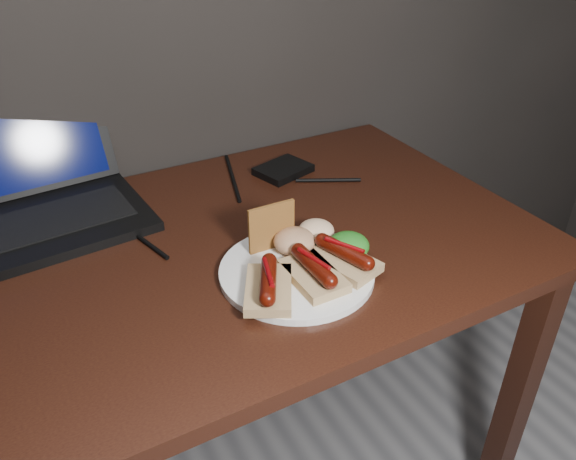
{
  "coord_description": "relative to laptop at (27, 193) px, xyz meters",
  "views": [
    {
      "loc": [
        -0.17,
        0.59,
        1.3
      ],
      "look_at": [
        0.2,
        1.27,
        0.82
      ],
      "focal_mm": 35.0,
      "sensor_mm": 36.0,
      "label": 1
    }
  ],
  "objects": [
    {
      "name": "desk",
      "position": [
        0.15,
        -0.26,
        -0.14
      ],
      "size": [
        1.4,
        0.7,
        0.75
      ],
      "color": "black",
      "rests_on": "ground"
    },
    {
      "name": "laptop",
      "position": [
        0.0,
        0.0,
        0.0
      ],
      "size": [
        0.41,
        0.36,
        0.25
      ],
      "color": "black",
      "rests_on": "desk"
    },
    {
      "name": "hard_drive",
      "position": [
        0.51,
        -0.06,
        -0.05
      ],
      "size": [
        0.13,
        0.11,
        0.02
      ],
      "primitive_type": "cube",
      "rotation": [
        0.0,
        0.0,
        0.28
      ],
      "color": "black",
      "rests_on": "desk"
    },
    {
      "name": "desk_cables",
      "position": [
        0.19,
        -0.13,
        -0.05
      ],
      "size": [
        0.96,
        0.36,
        0.01
      ],
      "color": "black",
      "rests_on": "desk"
    },
    {
      "name": "plate",
      "position": [
        0.36,
        -0.4,
        -0.05
      ],
      "size": [
        0.31,
        0.31,
        0.01
      ],
      "primitive_type": "cylinder",
      "rotation": [
        0.0,
        0.0,
        -0.27
      ],
      "color": "white",
      "rests_on": "desk"
    },
    {
      "name": "bread_sausage_left",
      "position": [
        0.29,
        -0.44,
        -0.03
      ],
      "size": [
        0.12,
        0.13,
        0.04
      ],
      "color": "tan",
      "rests_on": "plate"
    },
    {
      "name": "bread_sausage_center",
      "position": [
        0.36,
        -0.44,
        -0.03
      ],
      "size": [
        0.07,
        0.12,
        0.04
      ],
      "color": "tan",
      "rests_on": "plate"
    },
    {
      "name": "bread_sausage_right",
      "position": [
        0.43,
        -0.43,
        -0.03
      ],
      "size": [
        0.1,
        0.13,
        0.04
      ],
      "color": "tan",
      "rests_on": "plate"
    },
    {
      "name": "crispbread",
      "position": [
        0.35,
        -0.33,
        -0.0
      ],
      "size": [
        0.09,
        0.01,
        0.08
      ],
      "primitive_type": "cube",
      "color": "#AD682F",
      "rests_on": "plate"
    },
    {
      "name": "salad_greens",
      "position": [
        0.45,
        -0.41,
        -0.02
      ],
      "size": [
        0.07,
        0.07,
        0.04
      ],
      "primitive_type": "ellipsoid",
      "color": "#1F5C12",
      "rests_on": "plate"
    },
    {
      "name": "salsa_mound",
      "position": [
        0.38,
        -0.35,
        -0.02
      ],
      "size": [
        0.07,
        0.07,
        0.04
      ],
      "primitive_type": "ellipsoid",
      "color": "maroon",
      "rests_on": "plate"
    },
    {
      "name": "coleslaw_mound",
      "position": [
        0.43,
        -0.34,
        -0.02
      ],
      "size": [
        0.06,
        0.06,
        0.04
      ],
      "primitive_type": "ellipsoid",
      "color": "white",
      "rests_on": "plate"
    }
  ]
}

